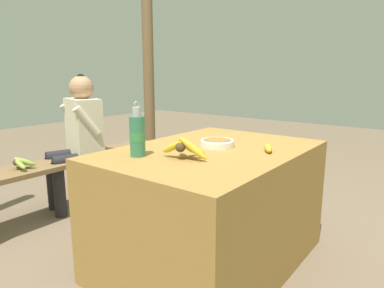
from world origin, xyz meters
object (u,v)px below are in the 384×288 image
at_px(serving_bowl, 217,143).
at_px(loose_banana_front, 268,148).
at_px(wooden_bench, 76,165).
at_px(support_post_far, 148,58).
at_px(water_bottle, 137,135).
at_px(banana_bunch_green, 21,162).
at_px(banana_bunch_ripe, 184,147).
at_px(seated_vendor, 78,132).

height_order(serving_bowl, loose_banana_front, serving_bowl).
xyz_separation_m(wooden_bench, support_post_far, (1.19, 0.32, 0.90)).
relative_size(serving_bowl, loose_banana_front, 1.31).
xyz_separation_m(serving_bowl, support_post_far, (1.14, 1.65, 0.55)).
relative_size(serving_bowl, water_bottle, 0.69).
bearing_deg(banana_bunch_green, water_bottle, -87.15).
relative_size(serving_bowl, banana_bunch_green, 0.86).
height_order(banana_bunch_ripe, support_post_far, support_post_far).
distance_m(serving_bowl, seated_vendor, 1.32).
xyz_separation_m(banana_bunch_ripe, support_post_far, (1.47, 1.68, 0.52)).
distance_m(banana_bunch_ripe, water_bottle, 0.25).
xyz_separation_m(serving_bowl, loose_banana_front, (0.06, -0.29, -0.00)).
bearing_deg(water_bottle, banana_bunch_green, 92.85).
bearing_deg(seated_vendor, support_post_far, -147.98).
distance_m(wooden_bench, banana_bunch_green, 0.45).
bearing_deg(water_bottle, support_post_far, 42.84).
xyz_separation_m(loose_banana_front, support_post_far, (1.08, 1.94, 0.56)).
bearing_deg(water_bottle, seated_vendor, 69.60).
height_order(banana_bunch_ripe, banana_bunch_green, banana_bunch_ripe).
relative_size(water_bottle, support_post_far, 0.11).
bearing_deg(banana_bunch_green, loose_banana_front, -71.10).
bearing_deg(banana_bunch_green, support_post_far, 11.20).
height_order(wooden_bench, support_post_far, support_post_far).
relative_size(banana_bunch_ripe, loose_banana_front, 1.80).
height_order(serving_bowl, wooden_bench, serving_bowl).
bearing_deg(support_post_far, loose_banana_front, -119.03).
relative_size(banana_bunch_ripe, serving_bowl, 1.38).
bearing_deg(loose_banana_front, banana_bunch_green, 108.90).
distance_m(loose_banana_front, seated_vendor, 1.61).
distance_m(banana_bunch_green, support_post_far, 1.84).
distance_m(seated_vendor, banana_bunch_green, 0.50).
distance_m(loose_banana_front, banana_bunch_green, 1.72).
distance_m(banana_bunch_ripe, support_post_far, 2.29).
relative_size(serving_bowl, support_post_far, 0.08).
bearing_deg(wooden_bench, water_bottle, -108.53).
relative_size(serving_bowl, wooden_bench, 0.11).
xyz_separation_m(seated_vendor, support_post_far, (1.16, 0.34, 0.63)).
distance_m(banana_bunch_ripe, serving_bowl, 0.33).
bearing_deg(banana_bunch_ripe, support_post_far, 48.80).
bearing_deg(loose_banana_front, serving_bowl, 102.54).
relative_size(banana_bunch_ripe, banana_bunch_green, 1.18).
xyz_separation_m(wooden_bench, banana_bunch_green, (-0.44, -0.00, 0.12)).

